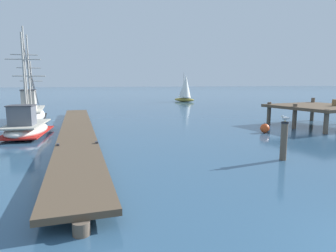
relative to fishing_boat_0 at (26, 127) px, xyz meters
name	(u,v)px	position (x,y,z in m)	size (l,w,h in m)	color
floating_dock	(77,130)	(2.82, -0.77, -0.19)	(1.91, 23.85, 0.53)	brown
fishing_boat_0	(26,127)	(0.00, 0.00, 0.00)	(2.64, 5.70, 5.91)	silver
fishing_boat_2	(31,113)	(-0.54, 6.16, 0.20)	(2.33, 7.83, 6.87)	silver
pier_platform	(319,108)	(19.19, -1.92, 0.78)	(6.29, 6.23, 1.93)	brown
mooring_piling	(284,140)	(10.72, -8.84, 0.26)	(0.30, 0.30, 1.55)	brown
perched_seagull	(285,118)	(10.73, -8.84, 1.15)	(0.38, 0.14, 0.27)	gold
mooring_buoy	(265,128)	(13.92, -3.14, -0.27)	(0.57, 0.57, 0.64)	#E04C1E
distant_sailboat	(185,89)	(19.54, 25.82, 1.52)	(3.11, 3.81, 4.67)	gold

